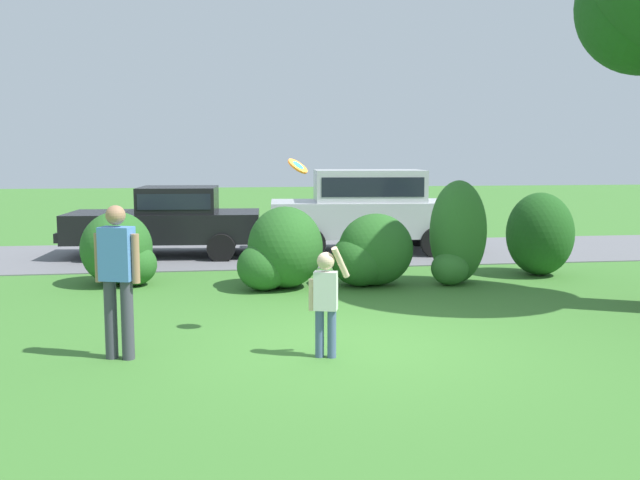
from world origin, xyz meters
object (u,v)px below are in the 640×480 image
object	(u,v)px
parked_suv	(368,206)
child_thrower	(326,295)
adult_onlooker	(118,273)
parked_sedan	(169,219)
frisbee	(298,166)

from	to	relation	value
parked_suv	child_thrower	xyz separation A→B (m)	(-2.28, -8.39, -0.36)
child_thrower	adult_onlooker	size ratio (longest dim) A/B	0.74
parked_sedan	adult_onlooker	xyz separation A→B (m)	(-0.05, -8.13, 0.13)
parked_suv	parked_sedan	bearing A→B (deg)	179.75
adult_onlooker	parked_sedan	bearing A→B (deg)	89.68
parked_sedan	child_thrower	distance (m)	8.71
parked_sedan	adult_onlooker	bearing A→B (deg)	-90.32
child_thrower	frisbee	bearing A→B (deg)	101.23
frisbee	parked_suv	bearing A→B (deg)	71.42
parked_sedan	frisbee	distance (m)	7.80
child_thrower	adult_onlooker	distance (m)	2.34
parked_suv	frisbee	world-z (taller)	frisbee
parked_sedan	frisbee	size ratio (longest dim) A/B	15.00
parked_suv	child_thrower	world-z (taller)	parked_suv
parked_sedan	parked_suv	distance (m)	4.55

